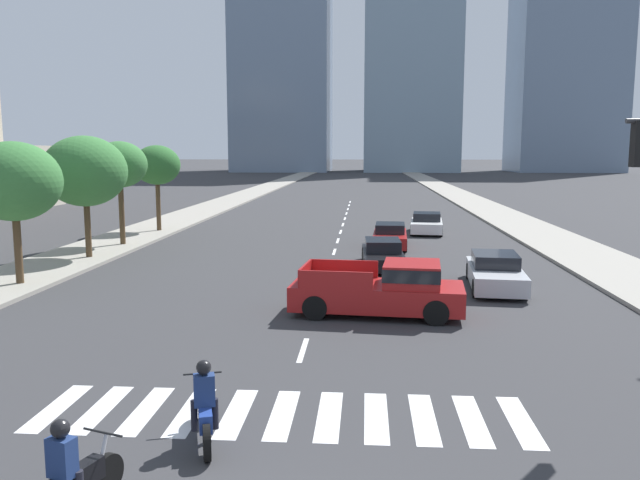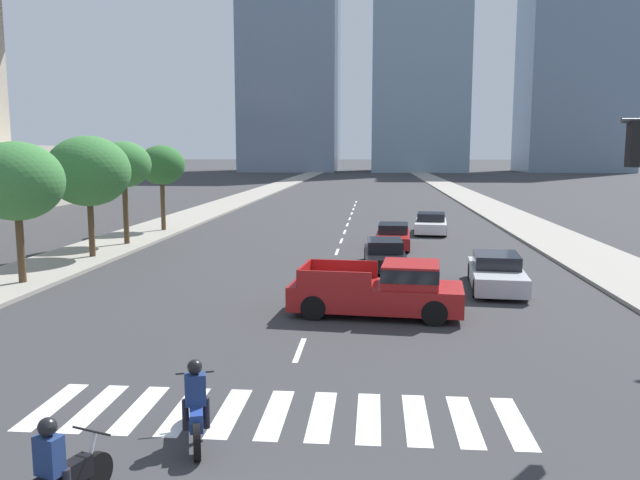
% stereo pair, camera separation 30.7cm
% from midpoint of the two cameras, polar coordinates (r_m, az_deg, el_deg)
% --- Properties ---
extents(sidewalk_east, '(4.00, 260.00, 0.15)m').
position_cam_midpoint_polar(sidewalk_east, '(37.75, 20.91, -0.08)').
color(sidewalk_east, gray).
rests_on(sidewalk_east, ground).
extents(sidewalk_west, '(4.00, 260.00, 0.15)m').
position_cam_midpoint_polar(sidewalk_west, '(38.84, -15.95, 0.35)').
color(sidewalk_west, gray).
rests_on(sidewalk_west, ground).
extents(crosswalk_near, '(9.45, 2.36, 0.01)m').
position_cam_midpoint_polar(crosswalk_near, '(12.67, -3.33, -15.38)').
color(crosswalk_near, silver).
rests_on(crosswalk_near, ground).
extents(lane_divider_center, '(0.14, 50.00, 0.01)m').
position_cam_midpoint_polar(lane_divider_center, '(39.86, 2.46, 0.74)').
color(lane_divider_center, silver).
rests_on(lane_divider_center, ground).
extents(motorcycle_lead, '(0.90, 2.05, 1.49)m').
position_cam_midpoint_polar(motorcycle_lead, '(11.60, -10.36, -14.67)').
color(motorcycle_lead, black).
rests_on(motorcycle_lead, ground).
extents(motorcycle_third, '(0.94, 2.00, 1.49)m').
position_cam_midpoint_polar(motorcycle_third, '(9.89, -21.86, -19.30)').
color(motorcycle_third, black).
rests_on(motorcycle_third, ground).
extents(pickup_truck, '(5.43, 2.56, 1.67)m').
position_cam_midpoint_polar(pickup_truck, '(19.64, 6.29, -4.45)').
color(pickup_truck, maroon).
rests_on(pickup_truck, ground).
extents(sedan_black_0, '(1.86, 4.68, 1.20)m').
position_cam_midpoint_polar(sedan_black_0, '(27.77, 6.17, -1.32)').
color(sedan_black_0, black).
rests_on(sedan_black_0, ground).
extents(sedan_silver_1, '(2.24, 4.90, 1.28)m').
position_cam_midpoint_polar(sedan_silver_1, '(24.26, 15.96, -2.85)').
color(sedan_silver_1, '#B7BABF').
rests_on(sedan_silver_1, ground).
extents(sedan_white_2, '(2.26, 4.37, 1.26)m').
position_cam_midpoint_polar(sedan_white_2, '(39.72, 10.18, 1.43)').
color(sedan_white_2, silver).
rests_on(sedan_white_2, ground).
extents(sedan_red_3, '(1.94, 4.65, 1.24)m').
position_cam_midpoint_polar(sedan_red_3, '(33.63, 6.87, 0.32)').
color(sedan_red_3, maroon).
rests_on(sedan_red_3, ground).
extents(street_tree_nearest, '(3.43, 3.43, 5.25)m').
position_cam_midpoint_polar(street_tree_nearest, '(25.87, -25.39, 4.79)').
color(street_tree_nearest, '#4C3823').
rests_on(street_tree_nearest, sidewalk_west).
extents(street_tree_second, '(3.81, 3.81, 5.60)m').
position_cam_midpoint_polar(street_tree_second, '(31.15, -19.88, 5.84)').
color(street_tree_second, '#4C3823').
rests_on(street_tree_second, sidewalk_west).
extents(street_tree_third, '(2.85, 2.85, 5.41)m').
position_cam_midpoint_polar(street_tree_third, '(34.97, -17.03, 6.48)').
color(street_tree_third, '#4C3823').
rests_on(street_tree_third, sidewalk_west).
extents(street_tree_fourth, '(2.86, 2.86, 5.27)m').
position_cam_midpoint_polar(street_tree_fourth, '(40.55, -13.88, 6.55)').
color(street_tree_fourth, '#4C3823').
rests_on(street_tree_fourth, sidewalk_west).
extents(office_tower_right_skyline, '(24.97, 20.22, 82.96)m').
position_cam_midpoint_polar(office_tower_right_skyline, '(173.82, 22.29, 17.91)').
color(office_tower_right_skyline, slate).
rests_on(office_tower_right_skyline, ground).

